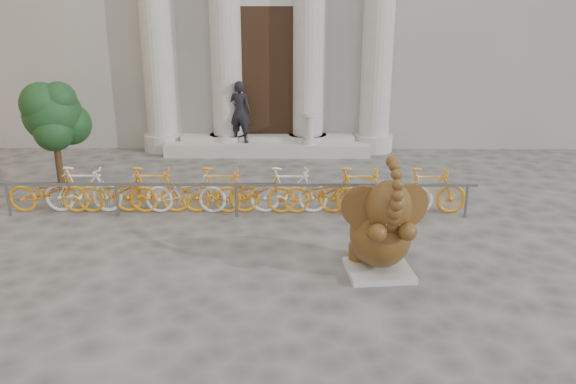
{
  "coord_description": "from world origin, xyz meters",
  "views": [
    {
      "loc": [
        0.78,
        -6.93,
        4.14
      ],
      "look_at": [
        0.68,
        2.34,
        1.1
      ],
      "focal_mm": 35.0,
      "sensor_mm": 36.0,
      "label": 1
    }
  ],
  "objects_px": {
    "elephant_statue": "(381,231)",
    "pedestrian": "(240,112)",
    "tree": "(54,116)",
    "bike_rack": "(236,190)"
  },
  "relations": [
    {
      "from": "elephant_statue",
      "to": "pedestrian",
      "type": "distance_m",
      "value": 8.5
    },
    {
      "from": "elephant_statue",
      "to": "tree",
      "type": "distance_m",
      "value": 8.17
    },
    {
      "from": "bike_rack",
      "to": "pedestrian",
      "type": "relative_size",
      "value": 5.49
    },
    {
      "from": "bike_rack",
      "to": "elephant_statue",
      "type": "bearing_deg",
      "value": -47.97
    },
    {
      "from": "elephant_statue",
      "to": "pedestrian",
      "type": "bearing_deg",
      "value": 104.53
    },
    {
      "from": "tree",
      "to": "pedestrian",
      "type": "height_order",
      "value": "tree"
    },
    {
      "from": "elephant_statue",
      "to": "tree",
      "type": "relative_size",
      "value": 0.8
    },
    {
      "from": "elephant_statue",
      "to": "pedestrian",
      "type": "xyz_separation_m",
      "value": [
        -2.98,
        7.94,
        0.51
      ]
    },
    {
      "from": "bike_rack",
      "to": "tree",
      "type": "xyz_separation_m",
      "value": [
        -4.27,
        1.38,
        1.31
      ]
    },
    {
      "from": "bike_rack",
      "to": "tree",
      "type": "distance_m",
      "value": 4.68
    }
  ]
}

